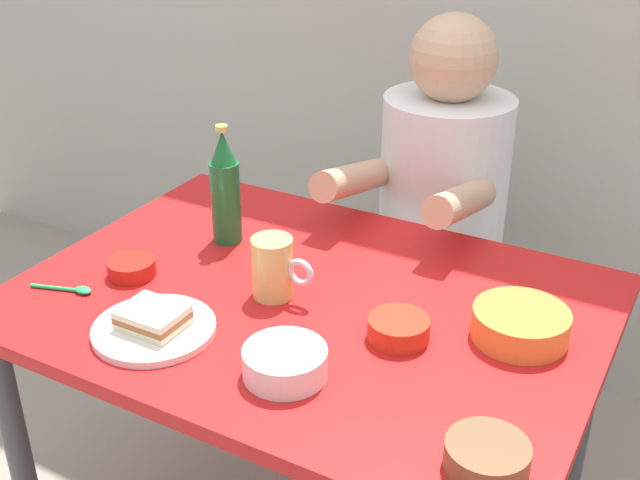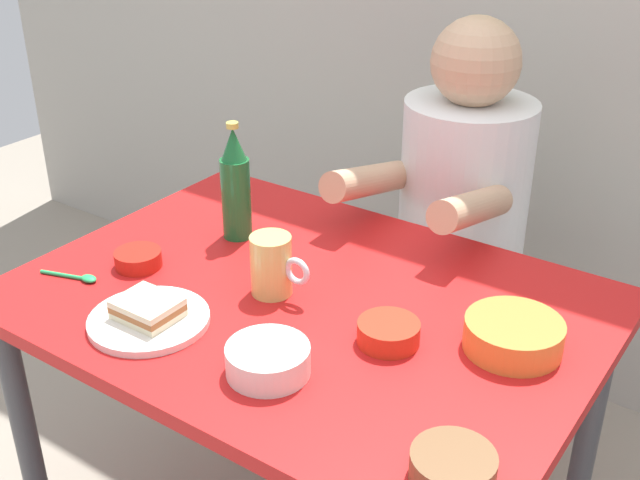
# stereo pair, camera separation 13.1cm
# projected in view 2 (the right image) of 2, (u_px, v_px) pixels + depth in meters

# --- Properties ---
(dining_table) EXTENTS (1.10, 0.80, 0.74)m
(dining_table) POSITION_uv_depth(u_px,v_px,m) (306.00, 336.00, 1.56)
(dining_table) COLOR red
(dining_table) RESTS_ON ground
(stool) EXTENTS (0.34, 0.34, 0.45)m
(stool) POSITION_uv_depth(u_px,v_px,m) (452.00, 324.00, 2.14)
(stool) COLOR #4C4C51
(stool) RESTS_ON ground
(person_seated) EXTENTS (0.33, 0.56, 0.72)m
(person_seated) POSITION_uv_depth(u_px,v_px,m) (463.00, 183.00, 1.94)
(person_seated) COLOR white
(person_seated) RESTS_ON stool
(plate_orange) EXTENTS (0.22, 0.22, 0.01)m
(plate_orange) POSITION_uv_depth(u_px,v_px,m) (149.00, 320.00, 1.43)
(plate_orange) COLOR silver
(plate_orange) RESTS_ON dining_table
(sandwich) EXTENTS (0.11, 0.09, 0.04)m
(sandwich) POSITION_uv_depth(u_px,v_px,m) (148.00, 308.00, 1.42)
(sandwich) COLOR beige
(sandwich) RESTS_ON plate_orange
(beer_mug) EXTENTS (0.13, 0.08, 0.12)m
(beer_mug) POSITION_uv_depth(u_px,v_px,m) (272.00, 265.00, 1.50)
(beer_mug) COLOR #D1BC66
(beer_mug) RESTS_ON dining_table
(beer_bottle) EXTENTS (0.06, 0.06, 0.26)m
(beer_bottle) POSITION_uv_depth(u_px,v_px,m) (236.00, 186.00, 1.69)
(beer_bottle) COLOR #19602D
(beer_bottle) RESTS_ON dining_table
(rice_bowl_white) EXTENTS (0.14, 0.14, 0.05)m
(rice_bowl_white) POSITION_uv_depth(u_px,v_px,m) (268.00, 359.00, 1.29)
(rice_bowl_white) COLOR silver
(rice_bowl_white) RESTS_ON dining_table
(sambal_bowl_red) EXTENTS (0.10, 0.10, 0.03)m
(sambal_bowl_red) POSITION_uv_depth(u_px,v_px,m) (138.00, 258.00, 1.61)
(sambal_bowl_red) COLOR #B21E14
(sambal_bowl_red) RESTS_ON dining_table
(sauce_bowl_chili) EXTENTS (0.11, 0.11, 0.04)m
(sauce_bowl_chili) POSITION_uv_depth(u_px,v_px,m) (389.00, 332.00, 1.37)
(sauce_bowl_chili) COLOR red
(sauce_bowl_chili) RESTS_ON dining_table
(condiment_bowl_brown) EXTENTS (0.12, 0.12, 0.04)m
(condiment_bowl_brown) POSITION_uv_depth(u_px,v_px,m) (453.00, 466.00, 1.08)
(condiment_bowl_brown) COLOR brown
(condiment_bowl_brown) RESTS_ON dining_table
(soup_bowl_orange) EXTENTS (0.17, 0.17, 0.05)m
(soup_bowl_orange) POSITION_uv_depth(u_px,v_px,m) (514.00, 334.00, 1.35)
(soup_bowl_orange) COLOR orange
(soup_bowl_orange) RESTS_ON dining_table
(spoon) EXTENTS (0.12, 0.05, 0.01)m
(spoon) POSITION_uv_depth(u_px,v_px,m) (79.00, 277.00, 1.57)
(spoon) COLOR #26A559
(spoon) RESTS_ON dining_table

